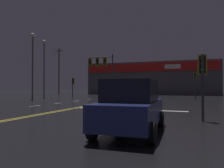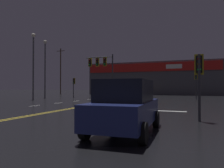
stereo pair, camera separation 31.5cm
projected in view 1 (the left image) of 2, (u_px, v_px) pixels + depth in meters
name	position (u px, v px, depth m)	size (l,w,h in m)	color
ground_plane	(104.00, 103.00, 22.57)	(200.00, 200.00, 0.00)	black
road_markings	(107.00, 104.00, 21.41)	(12.64, 60.00, 0.01)	gold
traffic_signal_median	(101.00, 65.00, 24.60)	(3.29, 0.36, 5.28)	#38383D
traffic_signal_corner_northeast	(195.00, 79.00, 28.68)	(0.42, 0.36, 3.65)	#38383D
traffic_signal_corner_southeast	(202.00, 72.00, 10.50)	(0.42, 0.36, 3.21)	#38383D
traffic_signal_corner_northwest	(73.00, 83.00, 35.01)	(0.42, 0.36, 3.13)	#38383D
streetlight_near_left	(33.00, 57.00, 28.71)	(0.56, 0.56, 8.79)	#59595E
streetlight_median_approach	(44.00, 61.00, 33.75)	(0.56, 0.56, 8.97)	#59595E
parked_car	(131.00, 106.00, 7.84)	(2.14, 4.36, 1.88)	navy
building_backdrop	(152.00, 79.00, 51.53)	(28.75, 10.23, 7.20)	#4C4C51
utility_pole_row	(153.00, 66.00, 45.44)	(45.53, 0.26, 12.54)	#4C3828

